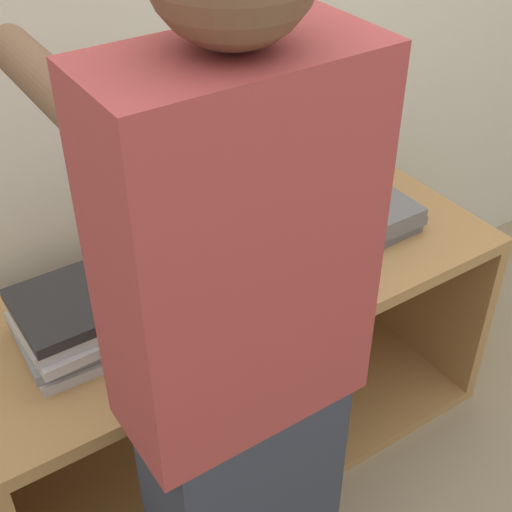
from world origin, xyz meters
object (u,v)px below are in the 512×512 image
Objects in this scene: laptop_open at (226,253)px; laptop_stack_right at (351,221)px; person at (238,384)px; laptop_stack_left at (97,314)px.

laptop_open reaches higher than laptop_stack_right.
laptop_stack_right is 0.81m from person.
person is (0.08, -0.45, 0.13)m from laptop_stack_left.
laptop_open is 0.21× the size of person.
person reaches higher than laptop_stack_right.
laptop_stack_left is 0.48m from person.
laptop_open is at bearing 60.66° from person.
laptop_stack_right is at bearing 35.20° from person.
laptop_stack_left is 1.02× the size of laptop_stack_right.
person is at bearing -79.52° from laptop_stack_left.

